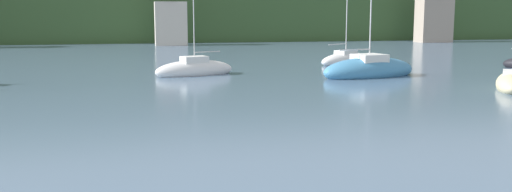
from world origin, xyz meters
name	(u,v)px	position (x,y,z in m)	size (l,w,h in m)	color
wooded_hillside	(62,4)	(-20.17, 142.10, 6.75)	(352.00, 62.20, 42.94)	#38562D
shore_building_westcentral	(171,19)	(0.00, 99.44, 3.90)	(4.88, 3.35, 8.03)	beige
shore_building_central	(434,16)	(42.98, 99.45, 4.34)	(5.70, 3.36, 8.92)	gray
sailboat_far_3	(195,70)	(-0.86, 58.55, 0.43)	(6.73, 3.89, 9.21)	white
sailboat_mid_6	(512,83)	(17.93, 46.25, 0.37)	(5.02, 5.84, 7.23)	#CCBC8E
sailboat_far_8	(346,59)	(14.27, 65.38, 0.39)	(7.12, 5.81, 10.96)	white
sailboat_far_11	(369,70)	(11.90, 54.58, 0.53)	(8.41, 4.53, 10.44)	teal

